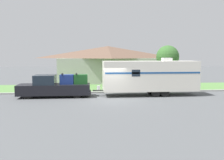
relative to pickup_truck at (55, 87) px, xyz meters
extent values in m
plane|color=#515456|center=(4.67, -1.89, -0.87)|extent=(120.00, 120.00, 0.00)
cube|color=#999993|center=(4.67, 1.86, -0.80)|extent=(80.00, 0.30, 0.14)
cube|color=#568442|center=(4.67, 5.51, -0.85)|extent=(80.00, 7.00, 0.03)
cube|color=#B2B2A8|center=(5.56, 12.21, 0.71)|extent=(12.71, 7.45, 3.16)
pyramid|color=brown|center=(5.56, 12.21, 3.09)|extent=(13.72, 8.05, 1.61)
cube|color=#4C3828|center=(5.56, 8.52, 0.18)|extent=(1.00, 0.06, 2.10)
cylinder|color=black|center=(-2.09, -0.82, -0.45)|extent=(0.83, 0.28, 0.83)
cylinder|color=black|center=(-2.09, 0.82, -0.45)|extent=(0.83, 0.28, 0.83)
cylinder|color=black|center=(1.87, -0.82, -0.45)|extent=(0.83, 0.28, 0.83)
cylinder|color=black|center=(1.87, 0.82, -0.45)|extent=(0.83, 0.28, 0.83)
cube|color=black|center=(-1.40, 0.00, -0.21)|extent=(3.30, 2.01, 0.86)
cube|color=#19232D|center=(-0.80, 0.00, 0.62)|extent=(1.72, 1.85, 0.79)
cube|color=black|center=(1.60, 0.00, -0.21)|extent=(2.69, 2.01, 0.86)
cube|color=#333333|center=(3.01, 0.00, -0.52)|extent=(0.12, 1.81, 0.20)
cube|color=navy|center=(1.01, 0.00, 0.62)|extent=(1.15, 0.84, 0.80)
cube|color=black|center=(0.64, 0.00, 1.10)|extent=(0.10, 0.93, 0.08)
cube|color=#194C1E|center=(2.19, 0.00, 0.62)|extent=(1.15, 0.84, 0.80)
cube|color=black|center=(1.83, 0.00, 1.10)|extent=(0.10, 0.93, 0.08)
cylinder|color=black|center=(8.51, -0.97, -0.50)|extent=(0.74, 0.22, 0.74)
cylinder|color=black|center=(8.51, 0.97, -0.50)|extent=(0.74, 0.22, 0.74)
cylinder|color=black|center=(9.32, -0.97, -0.50)|extent=(0.74, 0.22, 0.74)
cylinder|color=black|center=(9.32, 0.97, -0.50)|extent=(0.74, 0.22, 0.74)
cube|color=silver|center=(8.25, 0.00, 0.88)|extent=(8.27, 2.22, 2.58)
cube|color=navy|center=(8.25, -1.11, 1.20)|extent=(8.10, 0.01, 0.14)
cube|color=#383838|center=(3.66, 0.00, -0.36)|extent=(0.92, 0.12, 0.10)
cylinder|color=silver|center=(3.70, 0.00, -0.13)|extent=(0.28, 0.28, 0.36)
cube|color=silver|center=(9.74, 0.00, 2.31)|extent=(0.80, 0.68, 0.28)
cube|color=#19232D|center=(6.76, -1.11, 1.20)|extent=(0.70, 0.01, 0.56)
cylinder|color=brown|center=(-0.61, 2.87, -0.34)|extent=(0.09, 0.09, 1.06)
cube|color=black|center=(-0.61, 2.87, 0.30)|extent=(0.48, 0.20, 0.22)
cylinder|color=brown|center=(11.53, 5.16, 0.36)|extent=(0.24, 0.24, 2.45)
sphere|color=#38662D|center=(11.53, 5.16, 2.51)|extent=(2.47, 2.47, 2.47)
camera|label=1|loc=(2.68, -21.38, 2.67)|focal=40.00mm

